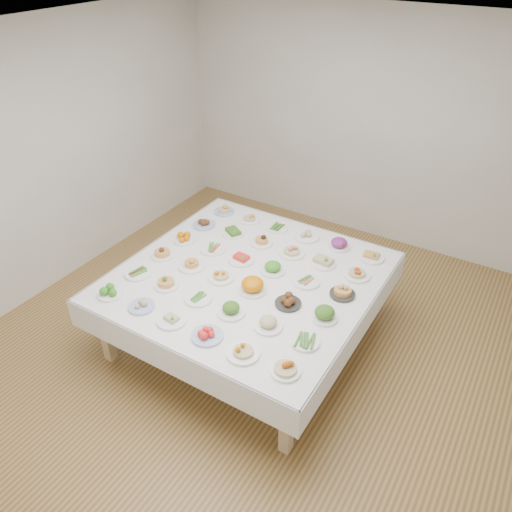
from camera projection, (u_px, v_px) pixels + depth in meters
The scene contains 38 objects.
room_envelope at pixel (261, 168), 4.00m from camera, with size 5.02×5.02×2.81m.
display_table at pixel (248, 281), 4.66m from camera, with size 2.28×2.28×0.75m.
dish_0 at pixel (110, 290), 4.36m from camera, with size 0.22×0.22×0.11m.
dish_1 at pixel (141, 304), 4.22m from camera, with size 0.22×0.22×0.09m.
dish_2 at pixel (171, 318), 4.07m from camera, with size 0.24×0.24×0.09m.
dish_3 at pixel (207, 333), 3.91m from camera, with size 0.25×0.25×0.11m.
dish_4 at pixel (243, 349), 3.75m from camera, with size 0.25×0.25×0.13m.
dish_5 at pixel (286, 366), 3.60m from camera, with size 0.22×0.22×0.13m.
dish_6 at pixel (138, 272), 4.63m from camera, with size 0.26×0.25×0.06m.
dish_7 at pixel (166, 281), 4.45m from camera, with size 0.22×0.22×0.13m.
dish_8 at pixel (198, 298), 4.32m from camera, with size 0.24×0.24×0.05m.
dish_9 at pixel (231, 308), 4.14m from camera, with size 0.23×0.23×0.13m.
dish_10 at pixel (268, 322), 4.00m from camera, with size 0.23×0.23×0.12m.
dish_11 at pixel (305, 341), 3.87m from camera, with size 0.22×0.22×0.05m.
dish_12 at pixel (162, 252), 4.86m from camera, with size 0.22×0.22×0.11m.
dish_13 at pixel (191, 262), 4.70m from camera, with size 0.25×0.25×0.13m.
dish_14 at pixel (221, 274), 4.55m from camera, with size 0.24×0.24×0.13m.
dish_15 at pixel (252, 284), 4.39m from camera, with size 0.25×0.25×0.15m.
dish_16 at pixel (288, 300), 4.25m from camera, with size 0.22×0.22×0.11m.
dish_17 at pixel (325, 313), 4.09m from camera, with size 0.22×0.22×0.13m.
dish_18 at pixel (185, 237), 5.10m from camera, with size 0.23×0.23×0.11m.
dish_19 at pixel (213, 248), 4.97m from camera, with size 0.25×0.25×0.06m.
dish_20 at pixel (241, 257), 4.80m from camera, with size 0.25×0.25×0.11m.
dish_21 at pixel (273, 266), 4.64m from camera, with size 0.25×0.25×0.14m.
dish_22 at pixel (306, 281), 4.52m from camera, with size 0.25×0.25×0.06m.
dish_23 at pixel (343, 290), 4.35m from camera, with size 0.22×0.22×0.12m.
dish_24 at pixel (204, 223), 5.36m from camera, with size 0.24×0.24×0.09m.
dish_25 at pixel (233, 231), 5.21m from camera, with size 0.22×0.22×0.10m.
dish_26 at pixel (262, 239), 5.05m from camera, with size 0.23×0.23×0.12m.
dish_27 at pixel (292, 249), 4.88m from camera, with size 0.26×0.26×0.14m.
dish_28 at pixel (323, 260), 4.75m from camera, with size 0.24×0.24×0.11m.
dish_29 at pixel (357, 271), 4.58m from camera, with size 0.24×0.24×0.12m.
dish_30 at pixel (224, 208), 5.59m from camera, with size 0.22×0.22×0.12m.
dish_31 at pixel (250, 217), 5.44m from camera, with size 0.23×0.23×0.11m.
dish_32 at pixel (277, 227), 5.31m from camera, with size 0.23×0.23×0.05m.
dish_33 at pixel (307, 234), 5.15m from camera, with size 0.26×0.26×0.10m.
dish_34 at pixel (339, 243), 4.99m from camera, with size 0.22×0.22×0.13m.
dish_35 at pixel (371, 254), 4.84m from camera, with size 0.25×0.25×0.11m.
Camera 1 is at (1.91, -3.19, 3.48)m, focal length 35.00 mm.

